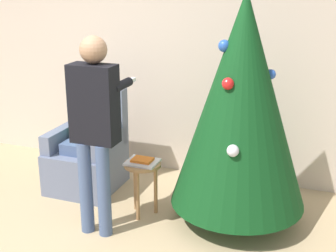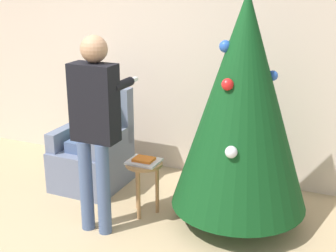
{
  "view_description": "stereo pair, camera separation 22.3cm",
  "coord_description": "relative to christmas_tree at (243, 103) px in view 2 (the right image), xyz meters",
  "views": [
    {
      "loc": [
        1.95,
        -2.67,
        2.25
      ],
      "look_at": [
        0.6,
        0.94,
        0.98
      ],
      "focal_mm": 50.0,
      "sensor_mm": 36.0,
      "label": 1
    },
    {
      "loc": [
        2.16,
        -2.59,
        2.25
      ],
      "look_at": [
        0.6,
        0.94,
        0.98
      ],
      "focal_mm": 50.0,
      "sensor_mm": 36.0,
      "label": 2
    }
  ],
  "objects": [
    {
      "name": "wall_back",
      "position": [
        -1.16,
        0.96,
        0.18
      ],
      "size": [
        8.0,
        0.06,
        2.7
      ],
      "color": "beige",
      "rests_on": "ground_plane"
    },
    {
      "name": "christmas_tree",
      "position": [
        0.0,
        0.0,
        0.0
      ],
      "size": [
        1.24,
        1.24,
        2.14
      ],
      "color": "brown",
      "rests_on": "ground_plane"
    },
    {
      "name": "armchair",
      "position": [
        -1.69,
        0.18,
        -0.81
      ],
      "size": [
        0.68,
        0.74,
        1.07
      ],
      "color": "slate",
      "rests_on": "ground_plane"
    },
    {
      "name": "person_seated",
      "position": [
        -1.69,
        0.15,
        -0.47
      ],
      "size": [
        0.36,
        0.46,
        1.27
      ],
      "color": "#475B84",
      "rests_on": "ground_plane"
    },
    {
      "name": "person_standing",
      "position": [
        -1.13,
        -0.61,
        -0.11
      ],
      "size": [
        0.42,
        0.57,
        1.76
      ],
      "color": "#475B84",
      "rests_on": "ground_plane"
    },
    {
      "name": "side_stool",
      "position": [
        -0.87,
        -0.2,
        -0.74
      ],
      "size": [
        0.35,
        0.35,
        0.54
      ],
      "color": "#A37547",
      "rests_on": "ground_plane"
    },
    {
      "name": "laptop",
      "position": [
        -0.87,
        -0.2,
        -0.62
      ],
      "size": [
        0.3,
        0.25,
        0.02
      ],
      "color": "silver",
      "rests_on": "side_stool"
    },
    {
      "name": "book",
      "position": [
        -0.87,
        -0.2,
        -0.6
      ],
      "size": [
        0.19,
        0.15,
        0.02
      ],
      "color": "orange",
      "rests_on": "laptop"
    }
  ]
}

